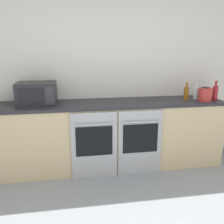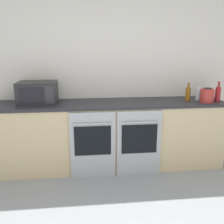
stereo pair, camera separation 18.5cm
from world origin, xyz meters
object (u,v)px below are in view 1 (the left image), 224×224
Objects in this scene: oven_left at (94,145)px; bottle_clear at (196,93)px; microwave at (37,93)px; bottle_red at (215,93)px; bottle_amber at (186,93)px; oven_right at (140,143)px; kettle at (205,94)px.

bottle_clear is at bearing 11.63° from oven_left.
bottle_red is (2.41, -0.16, -0.03)m from microwave.
bottle_clear is at bearing 5.94° from bottle_amber.
oven_right is at bearing -170.60° from bottle_red.
microwave is at bearing 165.08° from oven_right.
oven_right is at bearing -161.04° from bottle_clear.
oven_left is 1.63m from bottle_clear.
oven_left is at bearing -167.71° from bottle_amber.
oven_right is (0.60, 0.00, 0.00)m from oven_left.
bottle_clear is 0.16m from kettle.
microwave reaches higher than bottle_amber.
oven_right is 0.98m from bottle_amber.
kettle reaches higher than oven_right.
bottle_red is 1.41× the size of kettle.
bottle_amber reaches higher than oven_left.
bottle_clear reaches higher than oven_left.
microwave is 2.23× the size of bottle_clear.
bottle_clear is at bearing 150.44° from bottle_red.
oven_right is 1.11m from bottle_clear.
bottle_red reaches higher than bottle_clear.
bottle_clear is at bearing 110.35° from kettle.
kettle is at bearing -171.87° from bottle_red.
bottle_amber is at bearing -1.55° from microwave.
kettle is (0.05, -0.15, 0.01)m from bottle_clear.
oven_right is 3.96× the size of bottle_clear.
bottle_red reaches higher than kettle.
bottle_red is at bearing -3.84° from microwave.
bottle_clear is at bearing -1.01° from microwave.
bottle_amber is at bearing 164.13° from bottle_red.
oven_left is 3.19× the size of bottle_red.
bottle_amber is 1.12× the size of bottle_clear.
kettle reaches higher than oven_left.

